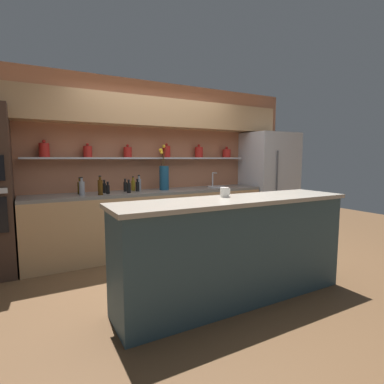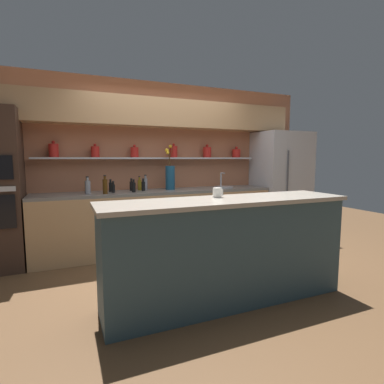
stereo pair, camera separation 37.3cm
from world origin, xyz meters
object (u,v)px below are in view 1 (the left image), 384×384
Objects in this scene: bottle_sauce_2 at (104,187)px; bottle_spirit_5 at (139,184)px; bottle_sauce_1 at (129,187)px; coffee_mug at (225,192)px; bottle_sauce_3 at (138,186)px; bottle_spirit_6 at (100,187)px; flower_vase at (164,176)px; bottle_sauce_9 at (125,186)px; bottle_sauce_7 at (108,189)px; bottle_oil_8 at (80,187)px; bottle_spirit_0 at (82,188)px; refrigerator at (269,184)px; sink_fixture at (216,186)px; bottle_oil_4 at (133,185)px.

bottle_spirit_5 is (0.54, 0.08, 0.02)m from bottle_sauce_2.
bottle_sauce_1 is at bearing -28.89° from bottle_sauce_2.
bottle_sauce_2 is 1.99m from coffee_mug.
bottle_spirit_6 is at bearing -161.24° from bottle_sauce_3.
flower_vase reaches higher than bottle_sauce_9.
flower_vase is at bearing 0.56° from bottle_sauce_3.
bottle_sauce_1 is 0.29m from bottle_sauce_7.
coffee_mug is at bearing -73.97° from bottle_sauce_1.
bottle_spirit_5 is at bearing 97.22° from coffee_mug.
bottle_sauce_2 is at bearing -8.14° from bottle_oil_8.
bottle_sauce_2 is (0.32, 0.13, -0.02)m from bottle_spirit_0.
bottle_spirit_6 reaches higher than bottle_spirit_0.
bottle_spirit_6 is at bearing -177.79° from refrigerator.
bottle_sauce_2 is at bearing -171.47° from bottle_spirit_5.
bottle_oil_4 is (-1.39, 0.15, 0.06)m from sink_fixture.
coffee_mug is at bearing -141.98° from refrigerator.
bottle_spirit_6 is at bearing 119.00° from coffee_mug.
coffee_mug is at bearing -80.26° from bottle_sauce_3.
bottle_sauce_1 is 0.21m from bottle_sauce_3.
refrigerator is 8.19× the size of bottle_oil_8.
flower_vase is 2.97× the size of bottle_spirit_5.
bottle_sauce_7 is at bearing -151.76° from bottle_sauce_9.
bottle_sauce_2 is 0.26m from bottle_spirit_6.
sink_fixture is 1.31m from bottle_spirit_5.
sink_fixture is at bearing -1.20° from bottle_sauce_3.
bottle_sauce_1 is at bearing -7.77° from bottle_sauce_7.
bottle_spirit_5 is 1.24× the size of bottle_sauce_9.
bottle_oil_4 is 1.94m from coffee_mug.
bottle_spirit_6 is at bearing -52.73° from bottle_oil_8.
bottle_sauce_3 is 0.18m from bottle_sauce_9.
bottle_spirit_6 reaches higher than bottle_spirit_5.
sink_fixture is 1.36m from bottle_sauce_3.
bottle_spirit_6 reaches higher than bottle_sauce_1.
bottle_sauce_9 is at bearing 157.77° from bottle_sauce_3.
bottle_sauce_2 is 0.13m from bottle_sauce_7.
bottle_sauce_3 is 0.61m from bottle_spirit_6.
sink_fixture is at bearing -2.00° from flower_vase.
bottle_sauce_7 is at bearing -27.18° from bottle_oil_8.
bottle_sauce_2 is (-1.83, 0.07, 0.05)m from sink_fixture.
bottle_sauce_7 is at bearing -81.64° from bottle_sauce_2.
flower_vase is 2.69× the size of bottle_spirit_6.
bottle_sauce_7 is (-0.52, -0.21, -0.03)m from bottle_spirit_5.
bottle_spirit_6 is 1.55× the size of bottle_sauce_7.
bottle_spirit_5 reaches higher than bottle_sauce_1.
bottle_sauce_1 is 0.87× the size of bottle_oil_4.
refrigerator is 3.08m from bottle_spirit_6.
bottle_spirit_6 is (-0.41, -0.07, 0.03)m from bottle_sauce_1.
flower_vase reaches higher than bottle_oil_8.
bottle_spirit_6 reaches higher than coffee_mug.
bottle_sauce_1 is 1.73m from coffee_mug.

